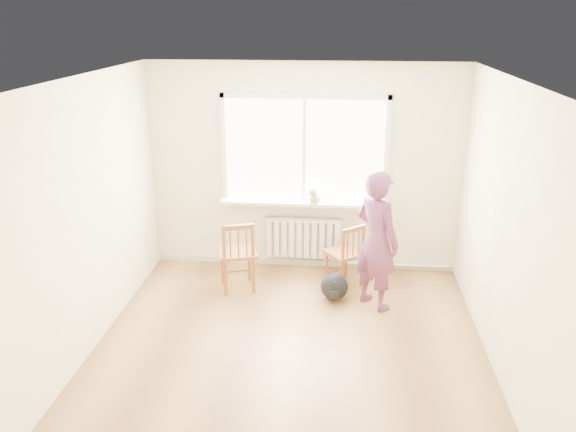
% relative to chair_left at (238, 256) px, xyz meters
% --- Properties ---
extents(floor, '(4.50, 4.50, 0.00)m').
position_rel_chair_left_xyz_m(floor, '(0.75, -1.44, -0.46)').
color(floor, '#9E7540').
rests_on(floor, ground).
extents(ceiling, '(4.50, 4.50, 0.00)m').
position_rel_chair_left_xyz_m(ceiling, '(0.75, -1.44, 2.24)').
color(ceiling, white).
rests_on(ceiling, back_wall).
extents(back_wall, '(4.00, 0.01, 2.70)m').
position_rel_chair_left_xyz_m(back_wall, '(0.75, 0.81, 0.89)').
color(back_wall, '#EFE9BF').
rests_on(back_wall, ground).
extents(window, '(2.12, 0.05, 1.42)m').
position_rel_chair_left_xyz_m(window, '(0.75, 0.79, 1.20)').
color(window, white).
rests_on(window, back_wall).
extents(windowsill, '(2.15, 0.22, 0.04)m').
position_rel_chair_left_xyz_m(windowsill, '(0.75, 0.70, 0.47)').
color(windowsill, white).
rests_on(windowsill, back_wall).
extents(radiator, '(1.00, 0.12, 0.55)m').
position_rel_chair_left_xyz_m(radiator, '(0.75, 0.72, -0.02)').
color(radiator, white).
rests_on(radiator, back_wall).
extents(heating_pipe, '(1.40, 0.04, 0.04)m').
position_rel_chair_left_xyz_m(heating_pipe, '(2.00, 0.75, -0.38)').
color(heating_pipe, silver).
rests_on(heating_pipe, back_wall).
extents(baseboard, '(4.00, 0.03, 0.08)m').
position_rel_chair_left_xyz_m(baseboard, '(0.75, 0.80, -0.42)').
color(baseboard, beige).
rests_on(baseboard, ground).
extents(chair_left, '(0.56, 0.54, 0.91)m').
position_rel_chair_left_xyz_m(chair_left, '(0.00, 0.00, 0.00)').
color(chair_left, brown).
rests_on(chair_left, floor).
extents(chair_right, '(0.57, 0.56, 0.83)m').
position_rel_chair_left_xyz_m(chair_right, '(1.33, 0.23, -0.04)').
color(chair_right, brown).
rests_on(chair_right, floor).
extents(person, '(0.69, 0.70, 1.63)m').
position_rel_chair_left_xyz_m(person, '(1.65, -0.22, 0.36)').
color(person, '#C84244').
rests_on(person, floor).
extents(cat, '(0.23, 0.40, 0.27)m').
position_rel_chair_left_xyz_m(cat, '(0.90, 0.62, 0.60)').
color(cat, beige).
rests_on(cat, windowsill).
extents(backpack, '(0.35, 0.28, 0.33)m').
position_rel_chair_left_xyz_m(backpack, '(1.19, -0.13, -0.29)').
color(backpack, black).
rests_on(backpack, floor).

